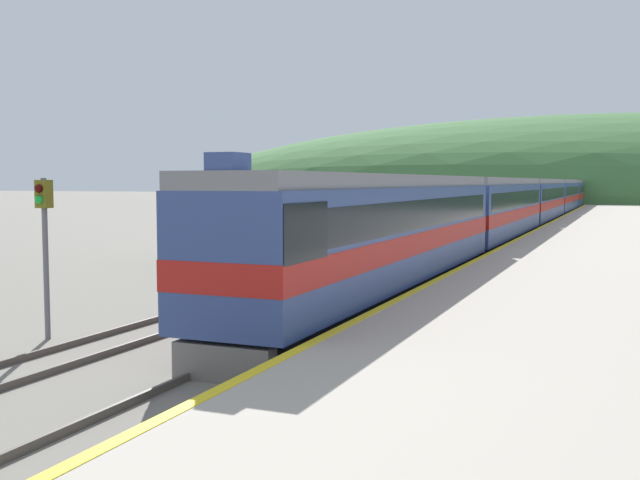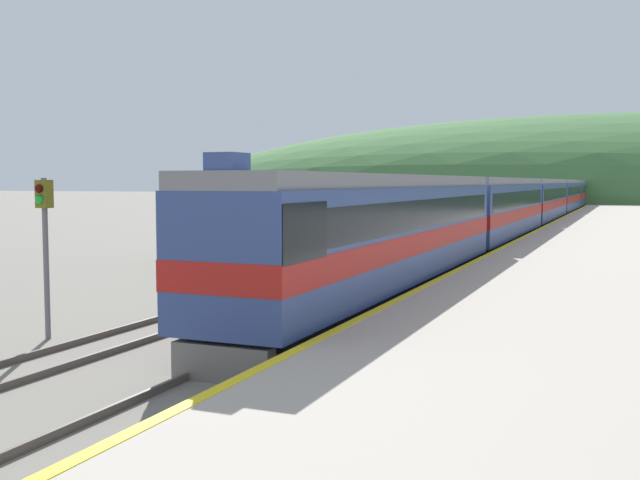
% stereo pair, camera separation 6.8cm
% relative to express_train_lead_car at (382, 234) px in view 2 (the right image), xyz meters
% --- Properties ---
extents(track_main, '(1.52, 180.00, 0.16)m').
position_rel_express_train_lead_car_xyz_m(track_main, '(0.00, 44.96, -2.25)').
color(track_main, '#4C443D').
rests_on(track_main, ground).
extents(track_siding, '(1.52, 180.00, 0.16)m').
position_rel_express_train_lead_car_xyz_m(track_siding, '(-4.32, 44.96, -2.25)').
color(track_siding, '#4C443D').
rests_on(track_siding, ground).
extents(platform, '(6.88, 140.00, 0.90)m').
position_rel_express_train_lead_car_xyz_m(platform, '(5.12, 24.96, -1.88)').
color(platform, '#ADA393').
rests_on(platform, ground).
extents(distant_hills, '(170.82, 76.87, 32.26)m').
position_rel_express_train_lead_car_xyz_m(distant_hills, '(0.00, 123.08, -2.33)').
color(distant_hills, '#3D6B38').
rests_on(distant_hills, ground).
extents(station_shed, '(7.50, 4.64, 3.89)m').
position_rel_express_train_lead_car_xyz_m(station_shed, '(-9.31, 10.87, -0.36)').
color(station_shed, '#385B42').
rests_on(station_shed, ground).
extents(express_train_lead_car, '(2.88, 21.39, 4.62)m').
position_rel_express_train_lead_car_xyz_m(express_train_lead_car, '(0.00, 0.00, 0.00)').
color(express_train_lead_car, black).
rests_on(express_train_lead_car, ground).
extents(carriage_second, '(2.87, 20.73, 4.26)m').
position_rel_express_train_lead_car_xyz_m(carriage_second, '(0.00, 22.18, -0.01)').
color(carriage_second, black).
rests_on(carriage_second, ground).
extents(carriage_third, '(2.87, 20.73, 4.26)m').
position_rel_express_train_lead_car_xyz_m(carriage_third, '(0.00, 43.79, -0.01)').
color(carriage_third, black).
rests_on(carriage_third, ground).
extents(carriage_fourth, '(2.87, 20.73, 4.26)m').
position_rel_express_train_lead_car_xyz_m(carriage_fourth, '(0.00, 65.40, -0.01)').
color(carriage_fourth, black).
rests_on(carriage_fourth, ground).
extents(carriage_fifth, '(2.87, 20.73, 4.26)m').
position_rel_express_train_lead_car_xyz_m(carriage_fifth, '(0.00, 87.01, -0.01)').
color(carriage_fifth, black).
rests_on(carriage_fifth, ground).
extents(siding_train, '(2.90, 34.01, 3.97)m').
position_rel_express_train_lead_car_xyz_m(siding_train, '(-4.32, 23.77, -0.28)').
color(siding_train, black).
rests_on(siding_train, ground).
extents(signal_post_siding, '(0.36, 0.42, 4.13)m').
position_rel_express_train_lead_car_xyz_m(signal_post_siding, '(-6.24, -8.43, 0.63)').
color(signal_post_siding, slate).
rests_on(signal_post_siding, ground).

